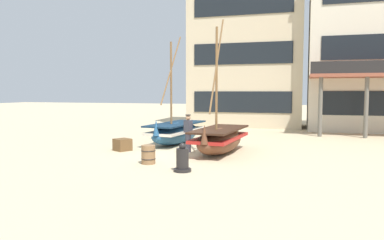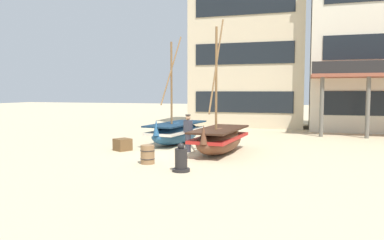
% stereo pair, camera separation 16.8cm
% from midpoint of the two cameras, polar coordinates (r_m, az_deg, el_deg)
% --- Properties ---
extents(ground_plane, '(120.00, 120.00, 0.00)m').
position_cam_midpoint_polar(ground_plane, '(16.03, -1.31, -5.26)').
color(ground_plane, '#CCB78E').
extents(fishing_boat_near_left, '(1.96, 4.33, 5.84)m').
position_cam_midpoint_polar(fishing_boat_near_left, '(16.15, 4.02, -2.98)').
color(fishing_boat_near_left, brown).
rests_on(fishing_boat_near_left, ground).
extents(fishing_boat_centre_large, '(2.12, 4.57, 5.54)m').
position_cam_midpoint_polar(fishing_boat_centre_large, '(18.99, -2.75, -1.89)').
color(fishing_boat_centre_large, '#23517A').
rests_on(fishing_boat_centre_large, ground).
extents(fisherman_by_hull, '(0.42, 0.37, 1.68)m').
position_cam_midpoint_polar(fisherman_by_hull, '(16.38, -0.91, -2.11)').
color(fisherman_by_hull, '#33333D').
rests_on(fisherman_by_hull, ground).
extents(capstan_winch, '(0.60, 0.60, 0.98)m').
position_cam_midpoint_polar(capstan_winch, '(12.52, -1.88, -6.22)').
color(capstan_winch, black).
rests_on(capstan_winch, ground).
extents(wooden_barrel, '(0.56, 0.56, 0.70)m').
position_cam_midpoint_polar(wooden_barrel, '(13.93, -7.12, -5.33)').
color(wooden_barrel, olive).
rests_on(wooden_barrel, ground).
extents(cargo_crate, '(0.90, 0.90, 0.55)m').
position_cam_midpoint_polar(cargo_crate, '(17.16, -10.99, -3.77)').
color(cargo_crate, brown).
rests_on(cargo_crate, ground).
extents(harbor_building_main, '(8.83, 5.38, 10.81)m').
position_cam_midpoint_polar(harbor_building_main, '(29.76, 8.34, 9.65)').
color(harbor_building_main, beige).
rests_on(harbor_building_main, ground).
extents(harbor_building_annex, '(9.11, 8.03, 10.92)m').
position_cam_midpoint_polar(harbor_building_annex, '(28.55, 26.44, 9.51)').
color(harbor_building_annex, beige).
rests_on(harbor_building_annex, ground).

